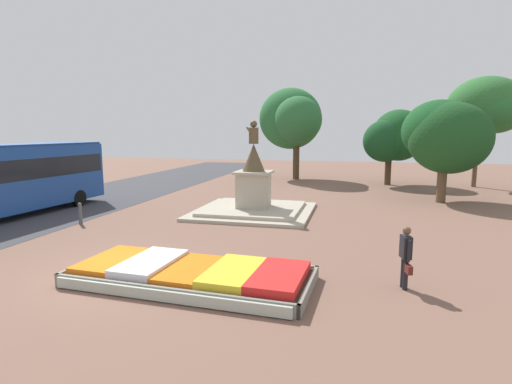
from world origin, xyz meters
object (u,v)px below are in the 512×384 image
(statue_monument, at_px, (254,197))
(pedestrian_with_handbag, at_px, (406,254))
(kerb_bollard_north, at_px, (80,213))
(flower_planter, at_px, (192,275))

(statue_monument, relative_size, pedestrian_with_handbag, 3.46)
(statue_monument, bearing_deg, kerb_bollard_north, -147.66)
(flower_planter, distance_m, statue_monument, 9.72)
(flower_planter, relative_size, statue_monument, 1.17)
(statue_monument, bearing_deg, pedestrian_with_handbag, -54.01)
(kerb_bollard_north, bearing_deg, statue_monument, 32.34)
(pedestrian_with_handbag, height_order, kerb_bollard_north, pedestrian_with_handbag)
(flower_planter, xyz_separation_m, pedestrian_with_handbag, (5.62, 0.97, 0.71))
(flower_planter, distance_m, kerb_bollard_north, 9.28)
(kerb_bollard_north, bearing_deg, flower_planter, -34.97)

